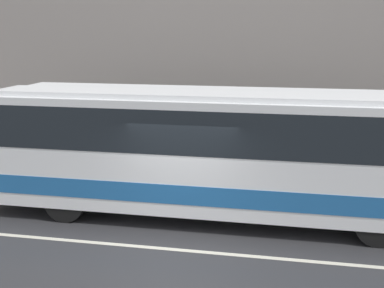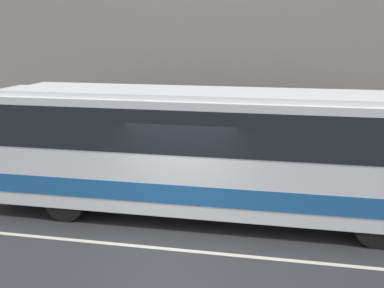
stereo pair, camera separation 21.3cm
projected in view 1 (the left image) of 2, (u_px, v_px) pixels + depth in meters
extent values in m
plane|color=#2D2D30|center=(172.00, 249.00, 11.29)|extent=(60.00, 60.00, 0.00)
cube|color=gray|center=(215.00, 177.00, 16.47)|extent=(60.00, 2.89, 0.16)
cube|color=gray|center=(224.00, 28.00, 17.04)|extent=(60.00, 0.30, 9.13)
cube|color=#2D2B28|center=(222.00, 134.00, 17.61)|extent=(60.00, 0.06, 2.28)
cube|color=beige|center=(172.00, 249.00, 11.29)|extent=(54.00, 0.14, 0.01)
cube|color=white|center=(204.00, 150.00, 12.99)|extent=(11.19, 2.53, 2.65)
cube|color=#1E5999|center=(204.00, 180.00, 13.16)|extent=(11.13, 2.55, 0.45)
cube|color=black|center=(205.00, 124.00, 12.85)|extent=(10.85, 2.55, 1.01)
cube|color=white|center=(205.00, 93.00, 12.69)|extent=(9.51, 2.15, 0.12)
cylinder|color=black|center=(379.00, 223.00, 11.37)|extent=(1.01, 0.28, 1.01)
cylinder|color=black|center=(368.00, 193.00, 13.49)|extent=(1.01, 0.28, 1.01)
cylinder|color=black|center=(65.00, 201.00, 12.83)|extent=(1.01, 0.28, 1.01)
cylinder|color=black|center=(100.00, 176.00, 14.94)|extent=(1.01, 0.28, 1.01)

